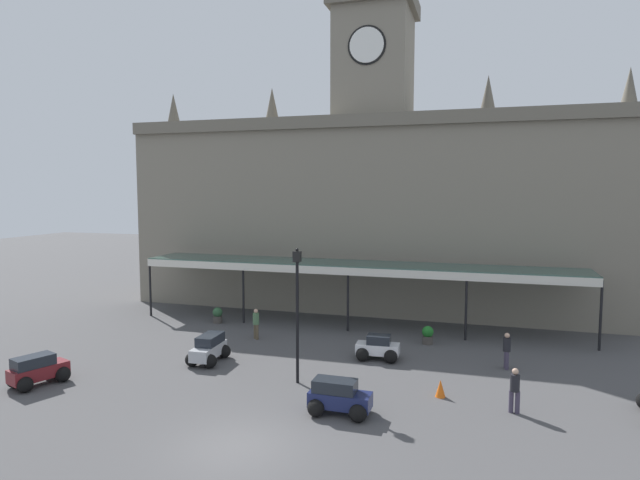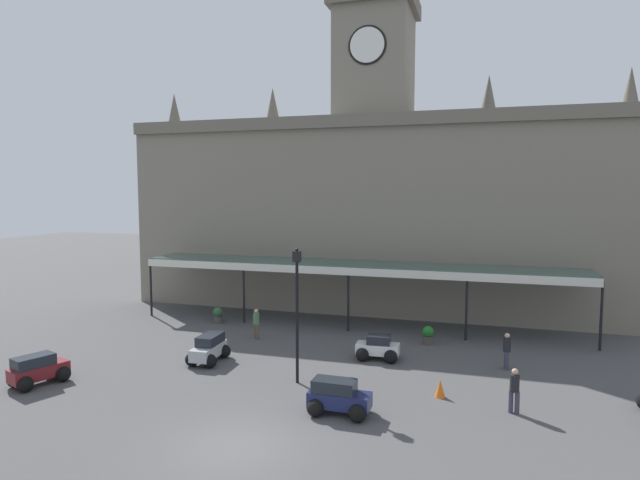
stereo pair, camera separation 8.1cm
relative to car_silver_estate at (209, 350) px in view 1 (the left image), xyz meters
name	(u,v)px [view 1 (the left image)]	position (x,y,z in m)	size (l,w,h in m)	color
ground_plane	(236,448)	(4.96, -7.40, -0.56)	(140.00, 140.00, 0.00)	#49484A
station_building	(373,204)	(4.96, 14.42, 6.56)	(32.99, 7.18, 20.92)	gray
entrance_canopy	(353,266)	(4.96, 8.62, 3.07)	(26.40, 3.26, 3.78)	#38564C
car_silver_estate	(209,350)	(0.00, 0.00, 0.00)	(1.60, 2.28, 1.27)	#B2B5BA
car_navy_estate	(339,399)	(7.43, -3.99, 0.00)	(2.26, 1.56, 1.27)	#19214C
car_white_sedan	(378,349)	(7.59, 2.68, -0.06)	(2.10, 1.60, 1.19)	silver
car_maroon_estate	(38,372)	(-5.36, -4.78, 0.00)	(2.03, 2.42, 1.27)	maroon
pedestrian_crossing_forecourt	(507,349)	(13.45, 3.00, 0.34)	(0.34, 0.39, 1.67)	#3F384C
pedestrian_near_entrance	(256,323)	(0.57, 4.26, 0.34)	(0.34, 0.34, 1.67)	brown
pedestrian_beside_cars	(515,389)	(13.52, -2.04, 0.34)	(0.39, 0.34, 1.67)	#3F384C
victorian_lamppost	(297,301)	(4.93, -1.41, 2.93)	(0.30, 0.30, 5.72)	black
traffic_cone	(440,388)	(10.83, -1.27, -0.22)	(0.40, 0.40, 0.69)	orange
planter_near_kerb	(218,315)	(-3.14, 6.89, -0.07)	(0.60, 0.60, 0.96)	#47423D
planter_by_canopy	(428,335)	(9.63, 6.00, -0.07)	(0.60, 0.60, 0.96)	#47423D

